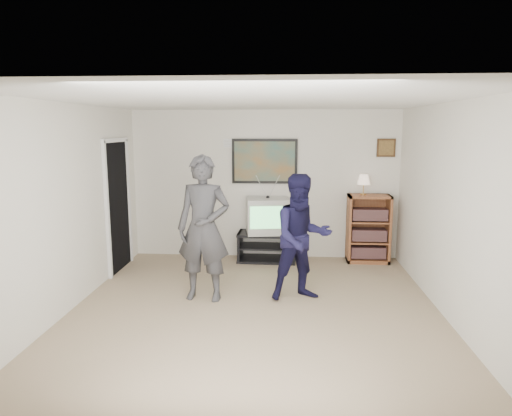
# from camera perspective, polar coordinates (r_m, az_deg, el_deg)

# --- Properties ---
(room_shell) EXTENTS (4.51, 5.00, 2.51)m
(room_shell) POSITION_cam_1_polar(r_m,az_deg,el_deg) (5.63, 0.03, 0.24)
(room_shell) COLOR #7A694D
(room_shell) RESTS_ON ground
(media_stand) EXTENTS (0.98, 0.56, 0.48)m
(media_stand) POSITION_cam_1_polar(r_m,az_deg,el_deg) (7.68, 1.36, -4.82)
(media_stand) COLOR black
(media_stand) RESTS_ON room_shell
(crt_television) EXTENTS (0.77, 0.68, 0.58)m
(crt_television) POSITION_cam_1_polar(r_m,az_deg,el_deg) (7.56, 1.47, -0.92)
(crt_television) COLOR #B0B1AC
(crt_television) RESTS_ON media_stand
(bookshelf) EXTENTS (0.68, 0.39, 1.12)m
(bookshelf) POSITION_cam_1_polar(r_m,az_deg,el_deg) (7.77, 13.85, -2.51)
(bookshelf) COLOR brown
(bookshelf) RESTS_ON room_shell
(table_lamp) EXTENTS (0.21, 0.21, 0.33)m
(table_lamp) POSITION_cam_1_polar(r_m,az_deg,el_deg) (7.65, 13.30, 2.86)
(table_lamp) COLOR beige
(table_lamp) RESTS_ON bookshelf
(person_tall) EXTENTS (0.73, 0.51, 1.88)m
(person_tall) POSITION_cam_1_polar(r_m,az_deg,el_deg) (5.86, -6.56, -2.54)
(person_tall) COLOR #343436
(person_tall) RESTS_ON room_shell
(person_short) EXTENTS (0.95, 0.83, 1.64)m
(person_short) POSITION_cam_1_polar(r_m,az_deg,el_deg) (5.87, 5.75, -3.70)
(person_short) COLOR black
(person_short) RESTS_ON room_shell
(controller_left) EXTENTS (0.04, 0.11, 0.03)m
(controller_left) POSITION_cam_1_polar(r_m,az_deg,el_deg) (6.05, -6.34, 0.05)
(controller_left) COLOR white
(controller_left) RESTS_ON person_tall
(controller_right) EXTENTS (0.05, 0.11, 0.03)m
(controller_right) POSITION_cam_1_polar(r_m,az_deg,el_deg) (6.02, 5.36, -1.69)
(controller_right) COLOR white
(controller_right) RESTS_ON person_short
(poster) EXTENTS (1.10, 0.03, 0.75)m
(poster) POSITION_cam_1_polar(r_m,az_deg,el_deg) (7.69, 1.08, 5.86)
(poster) COLOR black
(poster) RESTS_ON room_shell
(air_vent) EXTENTS (0.28, 0.02, 0.14)m
(air_vent) POSITION_cam_1_polar(r_m,az_deg,el_deg) (7.73, -3.03, 8.10)
(air_vent) COLOR white
(air_vent) RESTS_ON room_shell
(small_picture) EXTENTS (0.30, 0.03, 0.30)m
(small_picture) POSITION_cam_1_polar(r_m,az_deg,el_deg) (7.85, 15.96, 7.25)
(small_picture) COLOR #331C10
(small_picture) RESTS_ON room_shell
(doorway) EXTENTS (0.03, 0.85, 2.00)m
(doorway) POSITION_cam_1_polar(r_m,az_deg,el_deg) (7.37, -16.92, 0.15)
(doorway) COLOR black
(doorway) RESTS_ON room_shell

